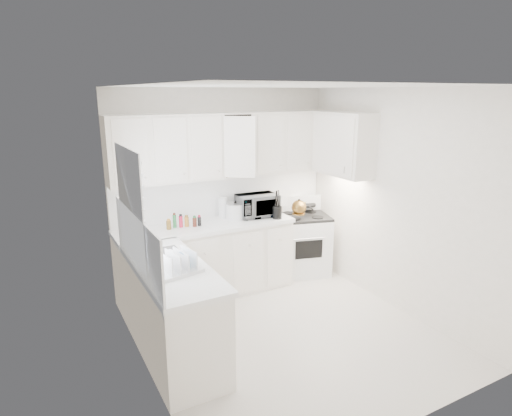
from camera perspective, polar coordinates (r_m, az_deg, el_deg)
floor at (r=4.94m, az=4.02°, el=-16.05°), size 3.20×3.20×0.00m
ceiling at (r=4.24m, az=4.68°, el=15.67°), size 3.20×3.20×0.00m
wall_back at (r=5.78m, az=-4.25°, el=2.51°), size 3.00×0.00×3.00m
wall_front at (r=3.27m, az=19.78°, el=-8.35°), size 3.00×0.00×3.00m
wall_left at (r=3.85m, az=-14.87°, el=-4.40°), size 0.00×3.20×3.20m
wall_right at (r=5.36m, az=17.97°, el=0.79°), size 0.00×3.20×3.20m
window_blinds at (r=4.12m, az=-16.01°, el=0.39°), size 0.06×0.96×1.06m
lower_cabinets_back at (r=5.63m, az=-6.46°, el=-6.99°), size 2.22×0.60×0.90m
lower_cabinets_left at (r=4.44m, az=-10.91°, el=-13.46°), size 0.60×1.60×0.90m
countertop_back at (r=5.46m, az=-6.57°, el=-2.39°), size 2.24×0.64×0.05m
countertop_left at (r=4.24m, az=-11.10°, el=-7.78°), size 0.64×1.62×0.05m
backsplash_back at (r=5.79m, az=-4.20°, el=1.76°), size 2.98×0.02×0.55m
backsplash_left at (r=4.07m, az=-15.35°, el=-4.53°), size 0.02×1.60×0.55m
upper_cabinets_back at (r=5.60m, az=-3.59°, el=4.19°), size 3.00×0.33×0.80m
upper_cabinets_right at (r=5.79m, az=11.16°, el=4.29°), size 0.33×0.90×0.80m
sink at (r=4.50m, az=-12.54°, el=-4.51°), size 0.42×0.38×0.30m
stove at (r=6.25m, az=6.09°, el=-3.72°), size 0.85×0.76×1.10m
tea_kettle at (r=5.88m, az=5.65°, el=0.22°), size 0.28×0.24×0.23m
frying_pan at (r=6.36m, az=6.72°, el=0.48°), size 0.39×0.50×0.04m
microwave at (r=5.73m, az=0.16°, el=0.65°), size 0.54×0.32×0.36m
rice_cooker at (r=5.62m, az=-2.75°, el=-0.26°), size 0.26×0.26×0.24m
paper_towel at (r=5.69m, az=-4.36°, el=0.07°), size 0.12×0.12×0.27m
utensil_crock at (r=5.62m, az=2.82°, el=0.52°), size 0.17×0.17×0.39m
dish_rack at (r=4.04m, az=-10.44°, el=-6.80°), size 0.46×0.38×0.23m
spice_left_0 at (r=5.41m, az=-11.64°, el=-1.78°), size 0.06×0.06×0.13m
spice_left_1 at (r=5.34m, az=-10.59°, el=-1.92°), size 0.06×0.06×0.13m
spice_left_2 at (r=5.45m, az=-10.13°, el=-1.57°), size 0.06×0.06×0.13m
spice_left_3 at (r=5.39m, az=-9.07°, el=-1.71°), size 0.06×0.06×0.13m
spice_left_4 at (r=5.49m, az=-8.65°, el=-1.37°), size 0.06×0.06×0.13m
spice_left_5 at (r=5.44m, az=-7.58°, el=-1.50°), size 0.06×0.06×0.13m
sauce_right_0 at (r=5.98m, az=1.42°, el=0.44°), size 0.06×0.06×0.19m
sauce_right_1 at (r=5.96m, az=2.17°, el=0.38°), size 0.06×0.06×0.19m
sauce_right_2 at (r=6.03m, az=2.33°, el=0.57°), size 0.06×0.06×0.19m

